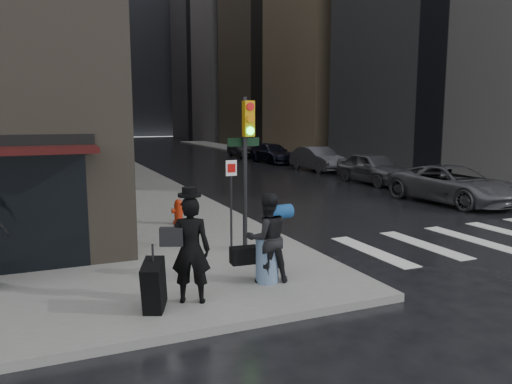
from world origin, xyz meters
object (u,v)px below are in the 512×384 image
at_px(fire_hydrant, 179,213).
at_px(man_overcoat, 183,255).
at_px(man_jeans, 267,238).
at_px(parked_car_1, 373,168).
at_px(traffic_light, 245,153).
at_px(parked_car_0, 453,184).
at_px(parked_car_2, 318,159).
at_px(parked_car_4, 243,147).
at_px(parked_car_3, 273,153).

bearing_deg(fire_hydrant, man_overcoat, -103.64).
relative_size(man_jeans, parked_car_1, 0.38).
bearing_deg(man_jeans, fire_hydrant, -84.03).
bearing_deg(traffic_light, man_jeans, -105.89).
distance_m(traffic_light, parked_car_0, 10.81).
xyz_separation_m(man_overcoat, parked_car_1, (12.84, 12.28, -0.23)).
distance_m(man_overcoat, parked_car_0, 13.82).
xyz_separation_m(parked_car_0, parked_car_2, (0.89, 11.71, 0.01)).
relative_size(man_jeans, parked_car_2, 0.39).
height_order(man_jeans, fire_hydrant, man_jeans).
relative_size(man_overcoat, man_jeans, 1.17).
bearing_deg(traffic_light, man_overcoat, -133.07).
height_order(traffic_light, parked_car_4, traffic_light).
relative_size(traffic_light, parked_car_1, 0.80).
bearing_deg(parked_car_0, traffic_light, -164.44).
bearing_deg(man_jeans, parked_car_1, -129.75).
bearing_deg(parked_car_4, parked_car_0, -87.27).
bearing_deg(man_overcoat, parked_car_2, -102.92).
bearing_deg(man_overcoat, fire_hydrant, -80.66).
relative_size(parked_car_1, parked_car_3, 0.98).
height_order(parked_car_2, parked_car_4, parked_car_4).
bearing_deg(parked_car_2, parked_car_0, -96.35).
distance_m(man_jeans, parked_car_4, 31.42).
height_order(traffic_light, parked_car_2, traffic_light).
distance_m(traffic_light, parked_car_3, 23.83).
relative_size(fire_hydrant, parked_car_0, 0.14).
height_order(man_overcoat, man_jeans, man_overcoat).
relative_size(parked_car_2, parked_car_4, 0.97).
height_order(man_overcoat, parked_car_1, man_overcoat).
xyz_separation_m(traffic_light, parked_car_4, (10.73, 27.10, -1.68)).
bearing_deg(parked_car_3, traffic_light, -120.48).
distance_m(man_jeans, parked_car_0, 12.05).
relative_size(man_jeans, parked_car_0, 0.34).
xyz_separation_m(traffic_light, fire_hydrant, (-0.72, 3.45, -1.97)).
relative_size(traffic_light, parked_car_4, 0.79).
relative_size(parked_car_1, parked_car_2, 1.02).
height_order(fire_hydrant, parked_car_2, parked_car_2).
distance_m(parked_car_0, parked_car_4, 23.42).
xyz_separation_m(parked_car_0, parked_car_3, (0.63, 17.56, -0.05)).
distance_m(man_jeans, traffic_light, 2.71).
xyz_separation_m(parked_car_1, parked_car_3, (0.02, 11.71, -0.10)).
bearing_deg(parked_car_0, man_jeans, -155.14).
bearing_deg(fire_hydrant, parked_car_0, 1.28).
distance_m(man_overcoat, fire_hydrant, 6.39).
bearing_deg(parked_car_1, parked_car_3, 89.17).
xyz_separation_m(fire_hydrant, parked_car_0, (10.73, 0.24, 0.23)).
distance_m(man_jeans, parked_car_1, 16.20).
distance_m(man_overcoat, parked_car_4, 32.53).
bearing_deg(parked_car_0, parked_car_1, 79.35).
distance_m(man_overcoat, traffic_light, 3.81).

